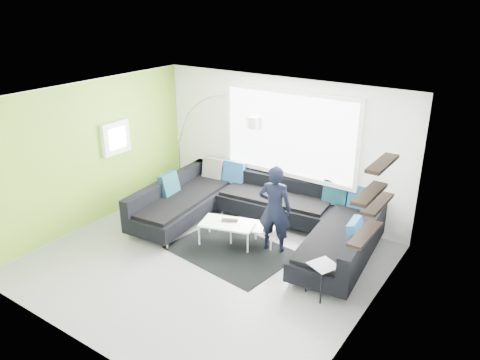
% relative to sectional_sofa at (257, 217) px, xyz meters
% --- Properties ---
extents(ground, '(5.50, 5.50, 0.00)m').
position_rel_sectional_sofa_xyz_m(ground, '(-0.24, -1.25, -0.41)').
color(ground, gray).
rests_on(ground, ground).
extents(room_shell, '(5.54, 5.04, 2.82)m').
position_rel_sectional_sofa_xyz_m(room_shell, '(-0.20, -1.04, 1.40)').
color(room_shell, white).
rests_on(room_shell, ground).
extents(sectional_sofa, '(4.51, 3.05, 0.92)m').
position_rel_sectional_sofa_xyz_m(sectional_sofa, '(0.00, 0.00, 0.00)').
color(sectional_sofa, black).
rests_on(sectional_sofa, ground).
extents(rug, '(2.22, 1.73, 0.01)m').
position_rel_sectional_sofa_xyz_m(rug, '(-0.07, -0.72, -0.40)').
color(rug, black).
rests_on(rug, ground).
extents(coffee_table, '(1.40, 1.05, 0.41)m').
position_rel_sectional_sofa_xyz_m(coffee_table, '(-0.11, -0.37, -0.20)').
color(coffee_table, white).
rests_on(coffee_table, ground).
extents(arc_lamp, '(2.29, 1.26, 2.31)m').
position_rel_sectional_sofa_xyz_m(arc_lamp, '(-2.67, 0.91, 0.75)').
color(arc_lamp, silver).
rests_on(arc_lamp, ground).
extents(side_table, '(0.50, 0.50, 0.52)m').
position_rel_sectional_sofa_xyz_m(side_table, '(1.81, -0.99, -0.15)').
color(side_table, black).
rests_on(side_table, ground).
extents(person, '(0.78, 0.69, 1.60)m').
position_rel_sectional_sofa_xyz_m(person, '(0.52, -0.24, 0.39)').
color(person, black).
rests_on(person, ground).
extents(laptop, '(0.46, 0.44, 0.02)m').
position_rel_sectional_sofa_xyz_m(laptop, '(-0.29, -0.46, 0.01)').
color(laptop, black).
rests_on(laptop, coffee_table).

